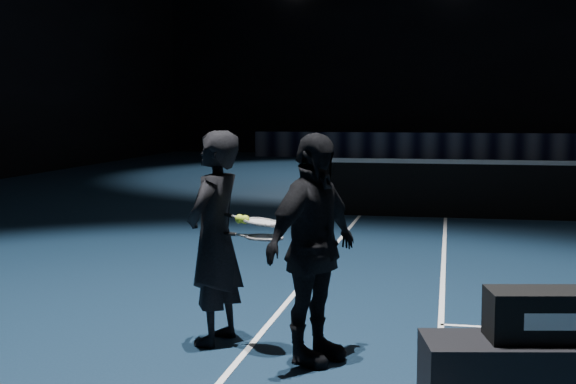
# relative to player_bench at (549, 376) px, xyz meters

# --- Properties ---
(wall_back) EXTENTS (30.00, 0.00, 30.00)m
(wall_back) POSITION_rel_player_bench_xyz_m (3.48, 26.20, 4.78)
(wall_back) COLOR black
(wall_back) RESTS_ON ground
(net_post_left) EXTENTS (0.10, 0.10, 1.10)m
(net_post_left) POSITION_rel_player_bench_xyz_m (-2.92, 8.20, 0.33)
(net_post_left) COLOR black
(net_post_left) RESTS_ON floor
(sponsor_backdrop) EXTENTS (22.00, 0.15, 0.90)m
(sponsor_backdrop) POSITION_rel_player_bench_xyz_m (3.48, 23.70, 0.23)
(sponsor_backdrop) COLOR black
(sponsor_backdrop) RESTS_ON floor
(player_bench) EXTENTS (1.52, 0.76, 0.44)m
(player_bench) POSITION_rel_player_bench_xyz_m (0.00, 0.00, 0.00)
(player_bench) COLOR black
(player_bench) RESTS_ON floor
(racket_bag) EXTENTS (0.77, 0.44, 0.29)m
(racket_bag) POSITION_rel_player_bench_xyz_m (0.00, 0.00, 0.36)
(racket_bag) COLOR black
(racket_bag) RESTS_ON player_bench
(bag_signature) EXTENTS (0.33, 0.07, 0.10)m
(bag_signature) POSITION_rel_player_bench_xyz_m (0.00, -0.16, 0.36)
(bag_signature) COLOR white
(bag_signature) RESTS_ON racket_bag
(player_a) EXTENTS (0.49, 0.65, 1.60)m
(player_a) POSITION_rel_player_bench_xyz_m (-2.30, 0.98, 0.58)
(player_a) COLOR black
(player_a) RESTS_ON floor
(player_b) EXTENTS (0.77, 1.01, 1.60)m
(player_b) POSITION_rel_player_bench_xyz_m (-1.50, 0.67, 0.58)
(player_b) COLOR black
(player_b) RESTS_ON floor
(racket_lower) EXTENTS (0.71, 0.45, 0.03)m
(racket_lower) POSITION_rel_player_bench_xyz_m (-1.88, 0.81, 0.62)
(racket_lower) COLOR black
(racket_lower) RESTS_ON player_a
(racket_upper) EXTENTS (0.71, 0.41, 0.10)m
(racket_upper) POSITION_rel_player_bench_xyz_m (-1.91, 0.87, 0.73)
(racket_upper) COLOR black
(racket_upper) RESTS_ON player_b
(tennis_balls) EXTENTS (0.12, 0.10, 0.12)m
(tennis_balls) POSITION_rel_player_bench_xyz_m (-2.06, 0.89, 0.76)
(tennis_balls) COLOR #ACCC2B
(tennis_balls) RESTS_ON racket_upper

